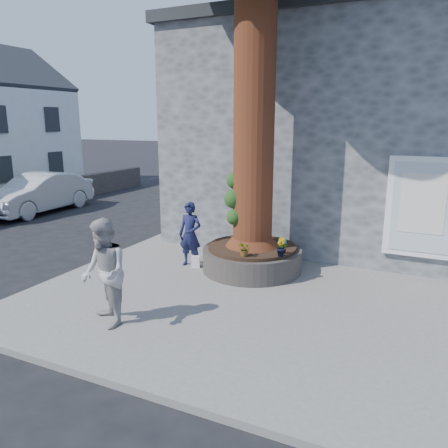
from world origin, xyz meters
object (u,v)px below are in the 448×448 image
at_px(planter, 252,258).
at_px(woman, 104,273).
at_px(man, 190,234).
at_px(car_silver, 39,193).

relative_size(planter, woman, 1.24).
bearing_deg(woman, planter, 107.40).
xyz_separation_m(planter, woman, (-1.22, -3.67, 0.63)).
height_order(man, car_silver, man).
height_order(man, woman, woman).
height_order(planter, car_silver, car_silver).
bearing_deg(woman, man, 129.96).
xyz_separation_m(woman, car_silver, (-9.02, 6.82, -0.28)).
bearing_deg(planter, woman, -108.32).
bearing_deg(man, woman, -88.47).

